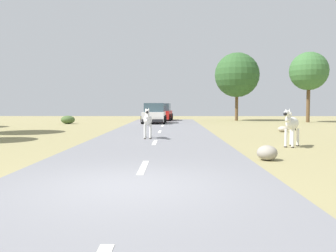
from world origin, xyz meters
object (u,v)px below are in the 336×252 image
object	(u,v)px
zebra_2	(291,124)
tree_4	(237,75)
zebra_0	(148,120)
car_0	(154,114)
car_1	(162,113)
bush_1	(68,120)
rock_1	(283,129)
rock_0	(267,153)
tree_6	(309,71)

from	to	relation	value
zebra_2	tree_4	world-z (taller)	tree_4
zebra_0	car_0	world-z (taller)	car_0
zebra_2	car_1	xyz separation A→B (m)	(-5.66, 22.53, -0.04)
bush_1	rock_1	bearing A→B (deg)	-30.10
bush_1	tree_4	bearing A→B (deg)	21.92
zebra_0	rock_0	size ratio (longest dim) A/B	2.42
bush_1	rock_0	size ratio (longest dim) A/B	1.87
tree_6	bush_1	bearing A→B (deg)	-172.07
bush_1	car_0	bearing A→B (deg)	2.04
zebra_0	bush_1	distance (m)	15.93
tree_4	bush_1	distance (m)	17.43
bush_1	car_1	bearing A→B (deg)	35.92
tree_6	rock_0	size ratio (longest dim) A/B	10.34
zebra_0	tree_4	distance (m)	21.94
car_1	bush_1	bearing A→B (deg)	-139.73
tree_6	rock_1	bearing A→B (deg)	-116.64
tree_4	rock_0	bearing A→B (deg)	-98.32
bush_1	rock_1	distance (m)	18.13
car_1	tree_4	size ratio (longest dim) A/B	0.64
zebra_2	car_1	world-z (taller)	car_1
car_1	tree_4	distance (m)	8.63
rock_1	zebra_0	bearing A→B (deg)	-148.75
zebra_2	zebra_0	bearing A→B (deg)	7.64
zebra_0	car_1	xyz separation A→B (m)	(0.11, 19.61, -0.07)
rock_1	tree_4	bearing A→B (deg)	90.10
zebra_2	tree_4	bearing A→B (deg)	-60.57
zebra_0	zebra_2	world-z (taller)	zebra_0
zebra_2	rock_1	distance (m)	7.98
tree_4	rock_0	distance (m)	27.04
tree_6	zebra_0	bearing A→B (deg)	-129.51
zebra_2	bush_1	size ratio (longest dim) A/B	1.26
zebra_0	car_0	bearing A→B (deg)	-90.45
zebra_0	rock_0	world-z (taller)	zebra_0
car_0	rock_0	world-z (taller)	car_0
zebra_2	car_1	size ratio (longest dim) A/B	0.34
car_0	tree_6	distance (m)	15.10
zebra_0	tree_6	bearing A→B (deg)	-131.57
bush_1	zebra_0	bearing A→B (deg)	-60.47
bush_1	rock_0	bearing A→B (deg)	-59.58
car_0	rock_0	size ratio (longest dim) A/B	6.88
tree_4	rock_1	distance (m)	16.04
car_1	rock_1	size ratio (longest dim) A/B	7.10
car_0	rock_0	bearing A→B (deg)	103.10
car_1	tree_6	bearing A→B (deg)	-6.82
car_0	car_1	world-z (taller)	same
zebra_2	tree_4	xyz separation A→B (m)	(2.05, 23.07, 3.81)
bush_1	tree_6	bearing A→B (deg)	7.93
car_0	zebra_0	bearing A→B (deg)	92.66
tree_4	rock_1	size ratio (longest dim) A/B	11.12
tree_4	bush_1	bearing A→B (deg)	-158.08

